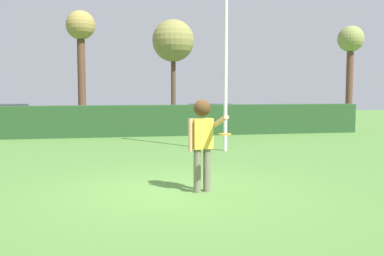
{
  "coord_description": "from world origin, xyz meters",
  "views": [
    {
      "loc": [
        -1.3,
        -8.29,
        1.97
      ],
      "look_at": [
        0.49,
        0.87,
        1.15
      ],
      "focal_mm": 41.24,
      "sensor_mm": 36.0,
      "label": 1
    }
  ],
  "objects_px": {
    "bare_elm_tree": "(173,42)",
    "lamppost": "(226,38)",
    "parked_car_blue": "(5,115)",
    "birch_tree": "(81,36)",
    "person": "(202,134)",
    "frisbee": "(225,134)",
    "parked_car_silver": "(210,115)",
    "willow_tree": "(351,46)"
  },
  "relations": [
    {
      "from": "frisbee",
      "to": "parked_car_silver",
      "type": "relative_size",
      "value": 0.05
    },
    {
      "from": "lamppost",
      "to": "parked_car_silver",
      "type": "height_order",
      "value": "lamppost"
    },
    {
      "from": "lamppost",
      "to": "parked_car_blue",
      "type": "height_order",
      "value": "lamppost"
    },
    {
      "from": "frisbee",
      "to": "willow_tree",
      "type": "bearing_deg",
      "value": 54.0
    },
    {
      "from": "person",
      "to": "lamppost",
      "type": "relative_size",
      "value": 0.27
    },
    {
      "from": "parked_car_silver",
      "to": "parked_car_blue",
      "type": "bearing_deg",
      "value": 171.48
    },
    {
      "from": "person",
      "to": "parked_car_blue",
      "type": "height_order",
      "value": "person"
    },
    {
      "from": "willow_tree",
      "to": "lamppost",
      "type": "bearing_deg",
      "value": -133.6
    },
    {
      "from": "parked_car_silver",
      "to": "lamppost",
      "type": "bearing_deg",
      "value": -100.15
    },
    {
      "from": "person",
      "to": "parked_car_silver",
      "type": "height_order",
      "value": "person"
    },
    {
      "from": "frisbee",
      "to": "lamppost",
      "type": "distance_m",
      "value": 6.73
    },
    {
      "from": "person",
      "to": "bare_elm_tree",
      "type": "distance_m",
      "value": 16.12
    },
    {
      "from": "birch_tree",
      "to": "person",
      "type": "bearing_deg",
      "value": -79.09
    },
    {
      "from": "lamppost",
      "to": "parked_car_silver",
      "type": "relative_size",
      "value": 1.48
    },
    {
      "from": "lamppost",
      "to": "willow_tree",
      "type": "relative_size",
      "value": 1.1
    },
    {
      "from": "willow_tree",
      "to": "parked_car_silver",
      "type": "bearing_deg",
      "value": -159.03
    },
    {
      "from": "person",
      "to": "parked_car_blue",
      "type": "xyz_separation_m",
      "value": [
        -6.74,
        15.2,
        -0.44
      ]
    },
    {
      "from": "birch_tree",
      "to": "parked_car_silver",
      "type": "bearing_deg",
      "value": -16.6
    },
    {
      "from": "person",
      "to": "birch_tree",
      "type": "height_order",
      "value": "birch_tree"
    },
    {
      "from": "bare_elm_tree",
      "to": "birch_tree",
      "type": "xyz_separation_m",
      "value": [
        -4.84,
        -0.05,
        0.19
      ]
    },
    {
      "from": "willow_tree",
      "to": "birch_tree",
      "type": "height_order",
      "value": "birch_tree"
    },
    {
      "from": "frisbee",
      "to": "willow_tree",
      "type": "height_order",
      "value": "willow_tree"
    },
    {
      "from": "bare_elm_tree",
      "to": "willow_tree",
      "type": "relative_size",
      "value": 0.96
    },
    {
      "from": "parked_car_blue",
      "to": "birch_tree",
      "type": "bearing_deg",
      "value": 6.04
    },
    {
      "from": "frisbee",
      "to": "bare_elm_tree",
      "type": "distance_m",
      "value": 16.66
    },
    {
      "from": "parked_car_blue",
      "to": "bare_elm_tree",
      "type": "xyz_separation_m",
      "value": [
        8.57,
        0.45,
        3.85
      ]
    },
    {
      "from": "lamppost",
      "to": "willow_tree",
      "type": "distance_m",
      "value": 16.68
    },
    {
      "from": "parked_car_silver",
      "to": "birch_tree",
      "type": "distance_m",
      "value": 7.84
    },
    {
      "from": "frisbee",
      "to": "person",
      "type": "bearing_deg",
      "value": 115.44
    },
    {
      "from": "bare_elm_tree",
      "to": "birch_tree",
      "type": "height_order",
      "value": "birch_tree"
    },
    {
      "from": "parked_car_blue",
      "to": "willow_tree",
      "type": "xyz_separation_m",
      "value": [
        20.17,
        2.31,
        4.01
      ]
    },
    {
      "from": "person",
      "to": "birch_tree",
      "type": "relative_size",
      "value": 0.3
    },
    {
      "from": "willow_tree",
      "to": "frisbee",
      "type": "bearing_deg",
      "value": -126.0
    },
    {
      "from": "parked_car_blue",
      "to": "bare_elm_tree",
      "type": "height_order",
      "value": "bare_elm_tree"
    },
    {
      "from": "frisbee",
      "to": "parked_car_blue",
      "type": "xyz_separation_m",
      "value": [
        -7.02,
        15.79,
        -0.48
      ]
    },
    {
      "from": "bare_elm_tree",
      "to": "lamppost",
      "type": "bearing_deg",
      "value": -89.3
    },
    {
      "from": "willow_tree",
      "to": "bare_elm_tree",
      "type": "bearing_deg",
      "value": -170.88
    },
    {
      "from": "frisbee",
      "to": "parked_car_silver",
      "type": "xyz_separation_m",
      "value": [
        3.15,
        14.27,
        -0.48
      ]
    },
    {
      "from": "lamppost",
      "to": "bare_elm_tree",
      "type": "height_order",
      "value": "lamppost"
    },
    {
      "from": "frisbee",
      "to": "parked_car_silver",
      "type": "distance_m",
      "value": 14.62
    },
    {
      "from": "person",
      "to": "lamppost",
      "type": "height_order",
      "value": "lamppost"
    },
    {
      "from": "parked_car_silver",
      "to": "bare_elm_tree",
      "type": "xyz_separation_m",
      "value": [
        -1.6,
        1.97,
        3.85
      ]
    }
  ]
}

